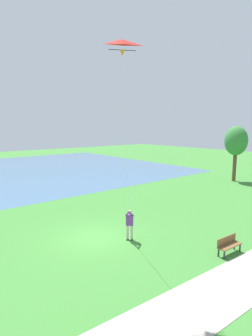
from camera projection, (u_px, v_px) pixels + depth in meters
ground_plane at (96, 238)px, 15.13m from camera, size 120.00×120.00×0.00m
lake_water at (18, 171)px, 38.15m from camera, size 36.00×44.00×0.01m
walkway_path at (236, 283)px, 10.75m from camera, size 4.60×32.09×0.02m
person_kite_flyer at (130, 222)px, 14.68m from camera, size 0.59×0.60×1.83m
flying_kite at (122, 51)px, 10.66m from camera, size 2.15×2.43×7.99m
park_bench_near_walkway at (229, 244)px, 13.16m from camera, size 0.54×1.53×0.88m
tree_treeline_left at (236, 141)px, 30.30m from camera, size 2.58×2.53×6.42m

